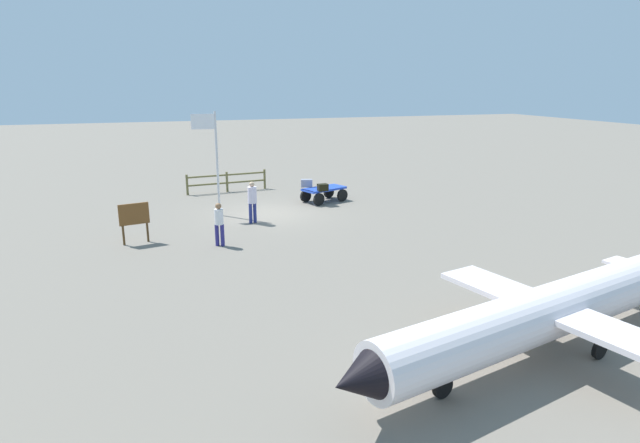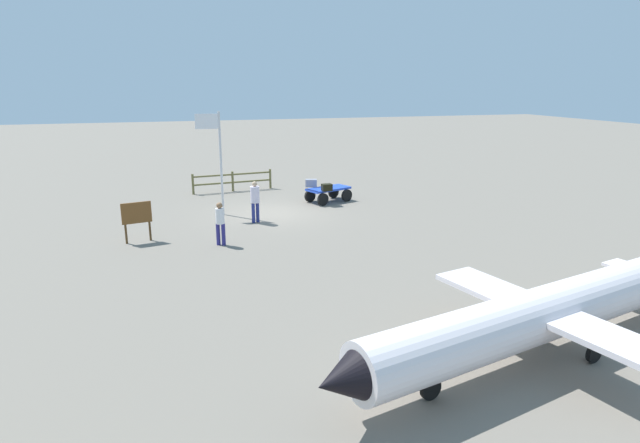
{
  "view_description": "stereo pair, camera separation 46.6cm",
  "coord_description": "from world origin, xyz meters",
  "px_view_note": "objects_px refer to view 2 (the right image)",
  "views": [
    {
      "loc": [
        5.22,
        22.45,
        5.7
      ],
      "look_at": [
        -0.31,
        6.0,
        1.1
      ],
      "focal_mm": 29.66,
      "sensor_mm": 36.0,
      "label": 1
    },
    {
      "loc": [
        4.77,
        22.59,
        5.7
      ],
      "look_at": [
        -0.31,
        6.0,
        1.1
      ],
      "focal_mm": 29.66,
      "sensor_mm": 36.0,
      "label": 2
    }
  ],
  "objects_px": {
    "suitcase_tan": "(327,187)",
    "signboard": "(137,216)",
    "worker_lead": "(255,198)",
    "suitcase_olive": "(311,183)",
    "flagpole": "(217,152)",
    "worker_trailing": "(220,221)",
    "airplane_near": "(532,317)",
    "luggage_cart": "(328,192)"
  },
  "relations": [
    {
      "from": "airplane_near",
      "to": "flagpole",
      "type": "xyz_separation_m",
      "value": [
        4.67,
        -14.69,
        1.76
      ]
    },
    {
      "from": "suitcase_tan",
      "to": "signboard",
      "type": "bearing_deg",
      "value": 23.62
    },
    {
      "from": "worker_trailing",
      "to": "flagpole",
      "type": "height_order",
      "value": "flagpole"
    },
    {
      "from": "suitcase_tan",
      "to": "flagpole",
      "type": "height_order",
      "value": "flagpole"
    },
    {
      "from": "flagpole",
      "to": "signboard",
      "type": "xyz_separation_m",
      "value": [
        3.33,
        3.26,
        -1.79
      ]
    },
    {
      "from": "luggage_cart",
      "to": "airplane_near",
      "type": "relative_size",
      "value": 0.24
    },
    {
      "from": "worker_lead",
      "to": "flagpole",
      "type": "height_order",
      "value": "flagpole"
    },
    {
      "from": "airplane_near",
      "to": "signboard",
      "type": "distance_m",
      "value": 13.96
    },
    {
      "from": "luggage_cart",
      "to": "flagpole",
      "type": "bearing_deg",
      "value": 11.67
    },
    {
      "from": "luggage_cart",
      "to": "airplane_near",
      "type": "height_order",
      "value": "airplane_near"
    },
    {
      "from": "suitcase_olive",
      "to": "worker_trailing",
      "type": "relative_size",
      "value": 0.4
    },
    {
      "from": "suitcase_olive",
      "to": "signboard",
      "type": "distance_m",
      "value": 9.36
    },
    {
      "from": "suitcase_tan",
      "to": "airplane_near",
      "type": "distance_m",
      "value": 15.13
    },
    {
      "from": "luggage_cart",
      "to": "worker_lead",
      "type": "xyz_separation_m",
      "value": [
        4.11,
        2.87,
        0.54
      ]
    },
    {
      "from": "worker_lead",
      "to": "worker_trailing",
      "type": "distance_m",
      "value": 3.28
    },
    {
      "from": "suitcase_tan",
      "to": "worker_lead",
      "type": "xyz_separation_m",
      "value": [
        3.82,
        2.18,
        0.17
      ]
    },
    {
      "from": "suitcase_olive",
      "to": "worker_trailing",
      "type": "xyz_separation_m",
      "value": [
        5.15,
        6.12,
        0.01
      ]
    },
    {
      "from": "worker_trailing",
      "to": "signboard",
      "type": "bearing_deg",
      "value": -23.91
    },
    {
      "from": "suitcase_olive",
      "to": "worker_lead",
      "type": "relative_size",
      "value": 0.36
    },
    {
      "from": "suitcase_olive",
      "to": "flagpole",
      "type": "distance_m",
      "value": 5.28
    },
    {
      "from": "luggage_cart",
      "to": "suitcase_tan",
      "type": "relative_size",
      "value": 4.89
    },
    {
      "from": "suitcase_tan",
      "to": "suitcase_olive",
      "type": "xyz_separation_m",
      "value": [
        0.44,
        -1.17,
        0.02
      ]
    },
    {
      "from": "worker_trailing",
      "to": "luggage_cart",
      "type": "bearing_deg",
      "value": -136.16
    },
    {
      "from": "suitcase_tan",
      "to": "worker_trailing",
      "type": "height_order",
      "value": "worker_trailing"
    },
    {
      "from": "worker_trailing",
      "to": "airplane_near",
      "type": "bearing_deg",
      "value": 116.88
    },
    {
      "from": "flagpole",
      "to": "suitcase_olive",
      "type": "bearing_deg",
      "value": -161.06
    },
    {
      "from": "worker_lead",
      "to": "worker_trailing",
      "type": "relative_size",
      "value": 1.11
    },
    {
      "from": "suitcase_tan",
      "to": "signboard",
      "type": "height_order",
      "value": "signboard"
    },
    {
      "from": "airplane_near",
      "to": "flagpole",
      "type": "distance_m",
      "value": 15.52
    },
    {
      "from": "worker_lead",
      "to": "suitcase_olive",
      "type": "bearing_deg",
      "value": -135.26
    },
    {
      "from": "luggage_cart",
      "to": "flagpole",
      "type": "distance_m",
      "value": 5.95
    },
    {
      "from": "airplane_near",
      "to": "worker_trailing",
      "type": "bearing_deg",
      "value": -63.12
    },
    {
      "from": "suitcase_olive",
      "to": "flagpole",
      "type": "bearing_deg",
      "value": 18.94
    },
    {
      "from": "luggage_cart",
      "to": "worker_trailing",
      "type": "xyz_separation_m",
      "value": [
        5.87,
        5.63,
        0.4
      ]
    },
    {
      "from": "suitcase_tan",
      "to": "worker_lead",
      "type": "distance_m",
      "value": 4.4
    },
    {
      "from": "signboard",
      "to": "worker_lead",
      "type": "bearing_deg",
      "value": -161.92
    },
    {
      "from": "worker_lead",
      "to": "signboard",
      "type": "relative_size",
      "value": 1.17
    },
    {
      "from": "airplane_near",
      "to": "worker_lead",
      "type": "bearing_deg",
      "value": -75.3
    },
    {
      "from": "luggage_cart",
      "to": "suitcase_olive",
      "type": "xyz_separation_m",
      "value": [
        0.72,
        -0.49,
        0.39
      ]
    },
    {
      "from": "luggage_cart",
      "to": "suitcase_tan",
      "type": "bearing_deg",
      "value": 67.31
    },
    {
      "from": "luggage_cart",
      "to": "signboard",
      "type": "relative_size",
      "value": 1.58
    },
    {
      "from": "flagpole",
      "to": "signboard",
      "type": "relative_size",
      "value": 3.02
    }
  ]
}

